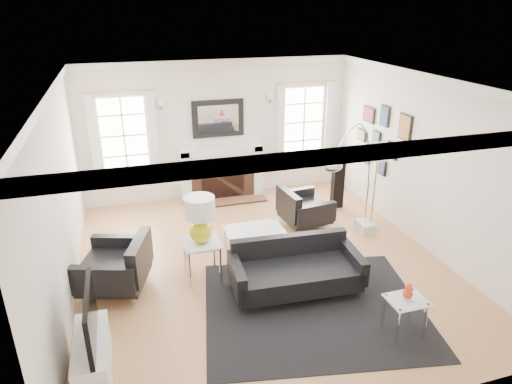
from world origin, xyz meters
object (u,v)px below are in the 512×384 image
object	(u,v)px
fireplace	(222,173)
armchair_right	(302,209)
sofa	(295,270)
armchair_left	(118,267)
gourd_lamp	(200,217)
arc_floor_lamp	(351,184)
coffee_table	(257,236)

from	to	relation	value
fireplace	armchair_right	distance (m)	2.05
sofa	armchair_right	xyz separation A→B (m)	(0.87, 1.84, 0.01)
fireplace	armchair_left	xyz separation A→B (m)	(-2.14, -2.86, -0.17)
armchair_left	fireplace	bearing A→B (deg)	53.24
gourd_lamp	armchair_right	bearing A→B (deg)	29.00
armchair_right	arc_floor_lamp	world-z (taller)	arc_floor_lamp
gourd_lamp	arc_floor_lamp	bearing A→B (deg)	1.00
fireplace	arc_floor_lamp	distance (m)	3.23
sofa	armchair_right	world-z (taller)	armchair_right
armchair_right	arc_floor_lamp	size ratio (longest dim) A/B	0.43
armchair_left	gourd_lamp	xyz separation A→B (m)	(1.18, 0.00, 0.62)
armchair_right	coffee_table	distance (m)	1.38
sofa	armchair_right	distance (m)	2.04
coffee_table	gourd_lamp	bearing A→B (deg)	-161.72
sofa	fireplace	bearing A→B (deg)	93.77
armchair_left	arc_floor_lamp	size ratio (longest dim) A/B	0.54
sofa	gourd_lamp	distance (m)	1.53
armchair_right	coffee_table	world-z (taller)	armchair_right
armchair_right	gourd_lamp	distance (m)	2.44
coffee_table	arc_floor_lamp	world-z (taller)	arc_floor_lamp
sofa	armchair_left	size ratio (longest dim) A/B	1.55
gourd_lamp	sofa	bearing A→B (deg)	-30.79
coffee_table	arc_floor_lamp	bearing A→B (deg)	-10.56
armchair_left	coffee_table	xyz separation A→B (m)	(2.13, 0.31, 0.01)
armchair_left	coffee_table	bearing A→B (deg)	8.39
fireplace	armchair_right	world-z (taller)	fireplace
sofa	gourd_lamp	size ratio (longest dim) A/B	2.64
arc_floor_lamp	armchair_right	bearing A→B (deg)	107.05
sofa	armchair_left	world-z (taller)	armchair_left
arc_floor_lamp	coffee_table	bearing A→B (deg)	169.44
sofa	armchair_right	size ratio (longest dim) A/B	1.93
fireplace	armchair_left	size ratio (longest dim) A/B	1.41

